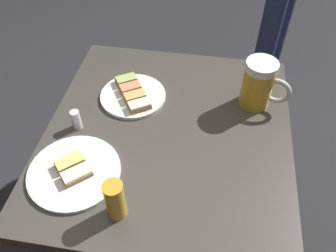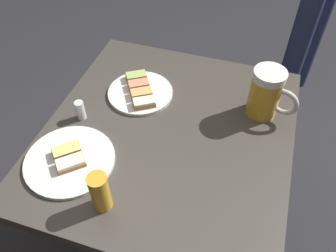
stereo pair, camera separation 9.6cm
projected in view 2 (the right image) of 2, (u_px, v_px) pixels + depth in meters
ground_plane at (168, 241)px, 1.49m from camera, size 6.00×6.00×0.00m
cafe_table at (168, 165)px, 1.09m from camera, size 0.74×0.68×0.71m
plate_near at (140, 92)px, 1.07m from camera, size 0.20×0.20×0.03m
plate_far at (70, 160)px, 0.89m from camera, size 0.23×0.23×0.03m
beer_mug at (267, 93)px, 0.97m from camera, size 0.09×0.14×0.15m
beer_glass_small at (100, 192)px, 0.77m from camera, size 0.05×0.05×0.11m
salt_shaker at (80, 110)px, 0.99m from camera, size 0.03×0.03×0.06m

